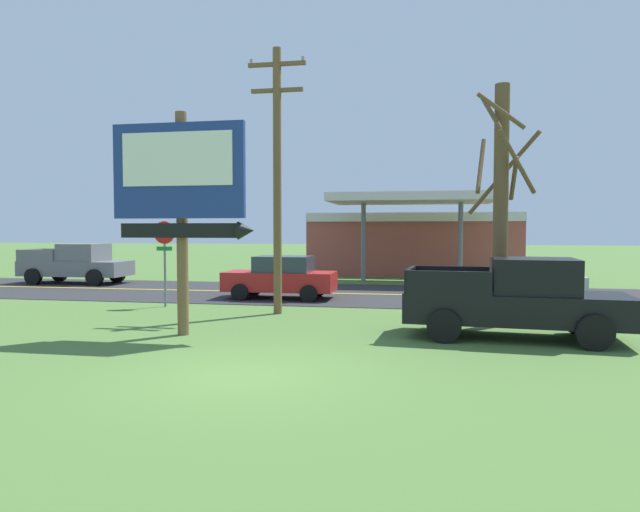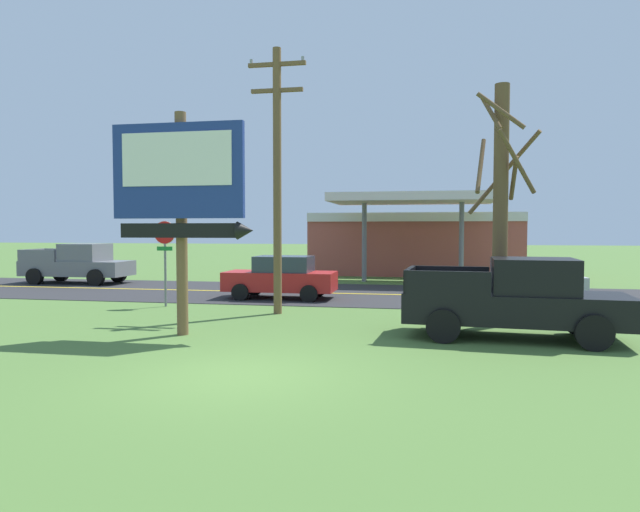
% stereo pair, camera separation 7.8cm
% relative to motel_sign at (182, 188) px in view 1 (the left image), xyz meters
% --- Properties ---
extents(ground_plane, '(180.00, 180.00, 0.00)m').
position_rel_motel_sign_xyz_m(ground_plane, '(2.61, -3.33, -3.68)').
color(ground_plane, '#4C7033').
extents(road_asphalt, '(140.00, 8.00, 0.02)m').
position_rel_motel_sign_xyz_m(road_asphalt, '(2.61, 9.67, -3.67)').
color(road_asphalt, '#2B2B2D').
rests_on(road_asphalt, ground).
extents(road_centre_line, '(126.00, 0.20, 0.01)m').
position_rel_motel_sign_xyz_m(road_centre_line, '(2.61, 9.67, -3.65)').
color(road_centre_line, gold).
rests_on(road_centre_line, road_asphalt).
extents(motel_sign, '(3.62, 0.54, 5.56)m').
position_rel_motel_sign_xyz_m(motel_sign, '(0.00, 0.00, 0.00)').
color(motel_sign, brown).
rests_on(motel_sign, ground).
extents(stop_sign, '(0.80, 0.08, 2.95)m').
position_rel_motel_sign_xyz_m(stop_sign, '(-2.84, 4.84, -1.65)').
color(stop_sign, slate).
rests_on(stop_sign, ground).
extents(utility_pole, '(1.83, 0.26, 8.26)m').
position_rel_motel_sign_xyz_m(utility_pole, '(1.38, 4.00, 0.74)').
color(utility_pole, brown).
rests_on(utility_pole, ground).
extents(bare_tree, '(1.90, 1.98, 6.60)m').
position_rel_motel_sign_xyz_m(bare_tree, '(7.96, 3.03, -0.19)').
color(bare_tree, brown).
rests_on(bare_tree, ground).
extents(gas_station, '(12.00, 11.50, 4.40)m').
position_rel_motel_sign_xyz_m(gas_station, '(5.30, 20.95, -1.73)').
color(gas_station, '#A84C42').
rests_on(gas_station, ground).
extents(pickup_black_parked_on_lawn, '(5.34, 2.56, 1.96)m').
position_rel_motel_sign_xyz_m(pickup_black_parked_on_lawn, '(8.12, 1.16, -2.71)').
color(pickup_black_parked_on_lawn, black).
rests_on(pickup_black_parked_on_lawn, ground).
extents(pickup_grey_on_road, '(5.20, 2.24, 1.96)m').
position_rel_motel_sign_xyz_m(pickup_grey_on_road, '(-10.77, 11.67, -2.71)').
color(pickup_grey_on_road, slate).
rests_on(pickup_grey_on_road, ground).
extents(car_red_near_lane, '(4.20, 2.00, 1.64)m').
position_rel_motel_sign_xyz_m(car_red_near_lane, '(0.54, 7.67, -2.85)').
color(car_red_near_lane, red).
rests_on(car_red_near_lane, ground).
extents(car_silver_mid_lane, '(4.20, 2.00, 1.64)m').
position_rel_motel_sign_xyz_m(car_silver_mid_lane, '(9.25, 7.67, -2.85)').
color(car_silver_mid_lane, '#A8AAAF').
rests_on(car_silver_mid_lane, ground).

